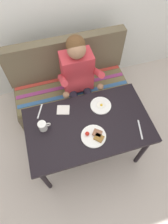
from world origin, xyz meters
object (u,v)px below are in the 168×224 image
object	(u,v)px
coffee_mug	(43,126)
napkin	(63,110)
table	(88,128)
fork	(40,111)
plate_breakfast	(94,136)
plate_eggs	(101,105)
couch	(71,89)
knife	(140,129)
person	(79,77)

from	to	relation	value
coffee_mug	napkin	bearing A→B (deg)	33.55
table	coffee_mug	size ratio (longest dim) A/B	10.17
napkin	fork	size ratio (longest dim) A/B	0.73
napkin	fork	xyz separation A→B (m)	(-0.23, 0.05, -0.00)
plate_breakfast	plate_eggs	xyz separation A→B (m)	(0.17, 0.30, -0.00)
plate_eggs	couch	bearing A→B (deg)	106.80
fork	knife	world-z (taller)	same
knife	plate_eggs	bearing A→B (deg)	140.72
table	plate_eggs	world-z (taller)	plate_eggs
plate_breakfast	napkin	distance (m)	0.42
person	napkin	xyz separation A→B (m)	(-0.26, -0.36, -0.01)
plate_eggs	person	bearing A→B (deg)	105.03
couch	knife	size ratio (longest dim) A/B	7.20
plate_breakfast	coffee_mug	distance (m)	0.48
couch	coffee_mug	size ratio (longest dim) A/B	12.20
table	knife	bearing A→B (deg)	-22.91
fork	coffee_mug	bearing A→B (deg)	-64.39
table	knife	world-z (taller)	knife
couch	knife	distance (m)	1.13
couch	person	distance (m)	0.45
fork	plate_eggs	bearing A→B (deg)	14.33
plate_eggs	napkin	size ratio (longest dim) A/B	1.68
plate_eggs	coffee_mug	bearing A→B (deg)	-171.61
plate_eggs	napkin	bearing A→B (deg)	170.92
person	plate_eggs	size ratio (longest dim) A/B	5.77
table	knife	xyz separation A→B (m)	(0.45, -0.19, 0.08)
napkin	knife	size ratio (longest dim) A/B	0.62
person	fork	world-z (taller)	person
person	fork	distance (m)	0.58
couch	plate_eggs	distance (m)	0.75
plate_eggs	napkin	xyz separation A→B (m)	(-0.38, 0.06, -0.01)
knife	person	bearing A→B (deg)	129.73
plate_breakfast	coffee_mug	world-z (taller)	coffee_mug
plate_eggs	knife	world-z (taller)	plate_eggs
coffee_mug	knife	xyz separation A→B (m)	(0.87, -0.27, -0.05)
napkin	table	bearing A→B (deg)	-49.21
knife	plate_breakfast	bearing A→B (deg)	-173.49
table	napkin	size ratio (longest dim) A/B	9.62
couch	person	bearing A→B (deg)	-69.03
couch	fork	world-z (taller)	couch
coffee_mug	fork	distance (m)	0.20
plate_eggs	knife	bearing A→B (deg)	-52.75
table	fork	size ratio (longest dim) A/B	7.06
coffee_mug	person	bearing A→B (deg)	46.56
person	plate_eggs	bearing A→B (deg)	-74.97
table	person	distance (m)	0.60
person	plate_breakfast	bearing A→B (deg)	-94.13
table	person	xyz separation A→B (m)	(0.07, 0.59, 0.09)
couch	plate_breakfast	size ratio (longest dim) A/B	6.22
table	plate_breakfast	world-z (taller)	plate_breakfast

